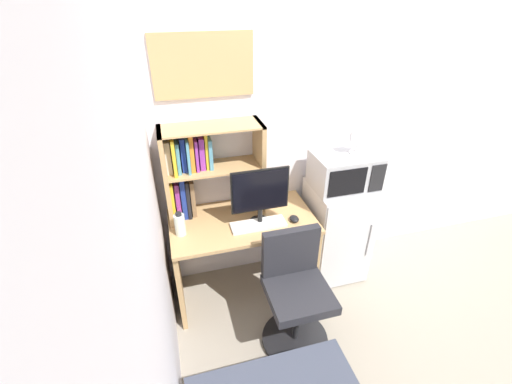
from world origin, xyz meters
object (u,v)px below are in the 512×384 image
at_px(computer_mouse, 294,219).
at_px(desk_chair, 295,297).
at_px(hutch_bookshelf, 198,168).
at_px(desk_fan, 359,139).
at_px(wall_corkboard, 203,66).
at_px(keyboard, 258,225).
at_px(water_bottle, 180,224).
at_px(monitor, 260,194).
at_px(mini_fridge, 336,231).
at_px(microwave, 345,171).

height_order(computer_mouse, desk_chair, desk_chair).
bearing_deg(hutch_bookshelf, desk_chair, -53.95).
relative_size(desk_fan, wall_corkboard, 0.33).
xyz_separation_m(keyboard, water_bottle, (-0.57, 0.05, 0.08)).
distance_m(hutch_bookshelf, monitor, 0.50).
bearing_deg(keyboard, desk_fan, 9.81).
bearing_deg(keyboard, mini_fridge, 10.97).
bearing_deg(desk_chair, wall_corkboard, 116.73).
height_order(keyboard, desk_fan, desk_fan).
bearing_deg(mini_fridge, water_bottle, -175.96).
bearing_deg(wall_corkboard, mini_fridge, -14.13).
distance_m(computer_mouse, desk_chair, 0.57).
relative_size(hutch_bookshelf, desk_chair, 0.82).
height_order(monitor, mini_fridge, monitor).
xyz_separation_m(keyboard, wall_corkboard, (-0.27, 0.40, 1.08)).
xyz_separation_m(computer_mouse, water_bottle, (-0.85, 0.07, 0.07)).
height_order(desk_chair, wall_corkboard, wall_corkboard).
distance_m(desk_fan, wall_corkboard, 1.26).
relative_size(hutch_bookshelf, microwave, 1.45).
distance_m(monitor, wall_corkboard, 0.96).
xyz_separation_m(monitor, desk_chair, (0.13, -0.46, -0.61)).
bearing_deg(keyboard, wall_corkboard, 123.94).
height_order(microwave, wall_corkboard, wall_corkboard).
bearing_deg(keyboard, monitor, 56.47).
xyz_separation_m(water_bottle, mini_fridge, (1.32, 0.09, -0.39)).
bearing_deg(water_bottle, computer_mouse, -4.45).
xyz_separation_m(computer_mouse, wall_corkboard, (-0.55, 0.42, 1.07)).
xyz_separation_m(desk_chair, wall_corkboard, (-0.42, 0.84, 1.44)).
bearing_deg(microwave, mini_fridge, -90.18).
height_order(computer_mouse, mini_fridge, mini_fridge).
bearing_deg(monitor, keyboard, -123.53).
distance_m(hutch_bookshelf, desk_chair, 1.17).
relative_size(computer_mouse, microwave, 0.18).
height_order(water_bottle, microwave, microwave).
xyz_separation_m(mini_fridge, desk_chair, (-0.61, -0.58, -0.04)).
height_order(monitor, desk_chair, monitor).
bearing_deg(water_bottle, keyboard, -5.30).
relative_size(desk_chair, wall_corkboard, 1.32).
height_order(monitor, microwave, monitor).
relative_size(mini_fridge, desk_fan, 4.02).
xyz_separation_m(keyboard, mini_fridge, (0.75, 0.15, -0.32)).
relative_size(hutch_bookshelf, desk_fan, 3.27).
distance_m(desk_chair, wall_corkboard, 1.72).
relative_size(keyboard, wall_corkboard, 0.61).
bearing_deg(monitor, desk_chair, -74.45).
height_order(water_bottle, desk_chair, water_bottle).
xyz_separation_m(desk_fan, wall_corkboard, (-1.10, 0.26, 0.54)).
relative_size(water_bottle, desk_chair, 0.21).
xyz_separation_m(monitor, keyboard, (-0.02, -0.03, -0.25)).
distance_m(monitor, mini_fridge, 0.94).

